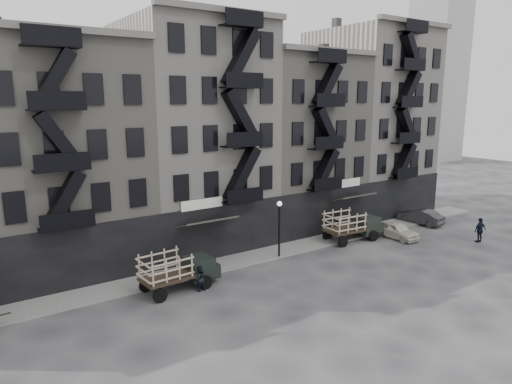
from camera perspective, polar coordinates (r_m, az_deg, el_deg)
ground at (r=30.15m, az=1.30°, el=-10.76°), size 140.00×140.00×0.00m
sidewalk at (r=33.03m, az=-2.54°, el=-8.58°), size 55.00×2.50×0.15m
building_midwest at (r=33.29m, az=-23.28°, el=3.82°), size 10.00×11.35×16.20m
building_center at (r=36.43m, az=-7.75°, el=6.84°), size 10.00×11.35×18.20m
building_mideast at (r=41.95m, az=4.65°, el=6.16°), size 10.00×11.35×16.20m
building_east at (r=48.74m, az=13.97°, el=8.38°), size 10.00×11.35×19.20m
lamp_post at (r=32.92m, az=2.93°, el=-3.70°), size 0.36×0.36×4.28m
stake_truck_west at (r=28.38m, az=-9.71°, el=-9.33°), size 5.04×2.34×2.47m
stake_truck_east at (r=38.15m, az=11.99°, el=-3.84°), size 5.29×2.51×2.58m
car_east at (r=39.95m, az=17.10°, el=-4.57°), size 1.66×4.05×1.38m
car_far at (r=45.09m, az=19.86°, el=-2.91°), size 1.96×4.36×1.39m
pedestrian_mid at (r=28.29m, az=-7.09°, el=-10.66°), size 0.82×0.66×1.59m
policeman at (r=41.26m, az=26.20°, el=-4.29°), size 1.25×0.69×2.03m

